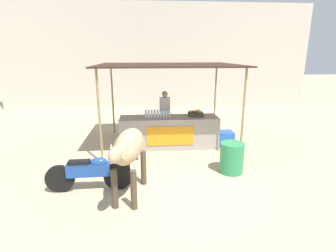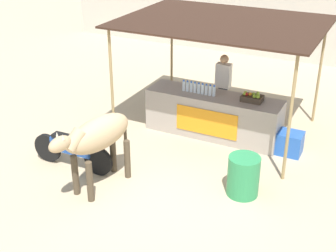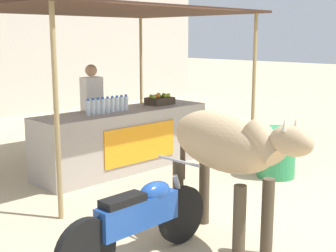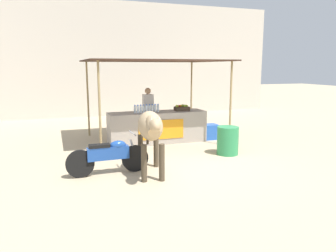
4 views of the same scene
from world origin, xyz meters
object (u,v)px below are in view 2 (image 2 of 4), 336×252
(vendor_behind_counter, at_px, (223,88))
(stall_counter, at_px, (213,115))
(cooler_box, at_px, (288,143))
(fruit_crate, at_px, (252,98))
(water_barrel, at_px, (243,176))
(motorcycle_parked, at_px, (73,149))
(cow, at_px, (97,137))

(vendor_behind_counter, bearing_deg, stall_counter, -84.21)
(vendor_behind_counter, height_order, cooler_box, vendor_behind_counter)
(fruit_crate, bearing_deg, water_barrel, -75.47)
(water_barrel, bearing_deg, motorcycle_parked, -169.33)
(water_barrel, bearing_deg, vendor_behind_counter, 117.81)
(fruit_crate, bearing_deg, stall_counter, -176.36)
(stall_counter, bearing_deg, water_barrel, -55.38)
(stall_counter, distance_m, motorcycle_parked, 3.21)
(vendor_behind_counter, xyz_separation_m, motorcycle_parked, (-1.84, -3.33, -0.42))
(fruit_crate, relative_size, vendor_behind_counter, 0.27)
(fruit_crate, bearing_deg, cow, -122.67)
(vendor_behind_counter, distance_m, motorcycle_parked, 3.83)
(stall_counter, distance_m, fruit_crate, 1.00)
(vendor_behind_counter, xyz_separation_m, cow, (-0.99, -3.66, 0.18))
(fruit_crate, xyz_separation_m, cooler_box, (0.88, -0.15, -0.80))
(cooler_box, xyz_separation_m, motorcycle_parked, (-3.62, -2.48, 0.19))
(vendor_behind_counter, distance_m, water_barrel, 3.11)
(stall_counter, xyz_separation_m, cow, (-1.07, -2.91, 0.55))
(fruit_crate, bearing_deg, motorcycle_parked, -136.18)
(cooler_box, bearing_deg, motorcycle_parked, -145.54)
(vendor_behind_counter, bearing_deg, cow, -105.12)
(fruit_crate, height_order, motorcycle_parked, fruit_crate)
(stall_counter, relative_size, cow, 1.62)
(motorcycle_parked, bearing_deg, water_barrel, 10.67)
(motorcycle_parked, bearing_deg, cooler_box, 34.46)
(water_barrel, relative_size, cow, 0.41)
(vendor_behind_counter, xyz_separation_m, cooler_box, (1.79, -0.85, -0.61))
(cooler_box, bearing_deg, water_barrel, -100.66)
(fruit_crate, distance_m, water_barrel, 2.19)
(motorcycle_parked, bearing_deg, stall_counter, 53.48)
(water_barrel, bearing_deg, cow, -158.71)
(stall_counter, distance_m, cooler_box, 1.73)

